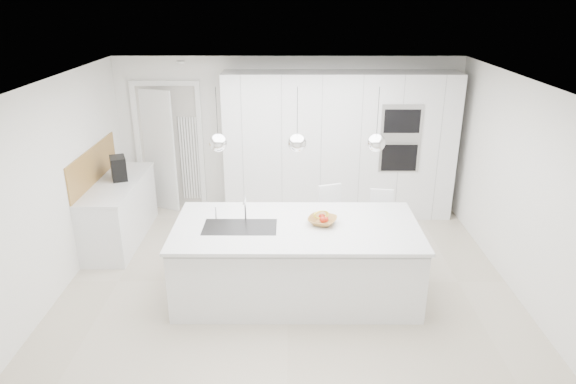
{
  "coord_description": "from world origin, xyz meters",
  "views": [
    {
      "loc": [
        0.02,
        -5.63,
        3.4
      ],
      "look_at": [
        0.0,
        0.3,
        1.1
      ],
      "focal_mm": 32.0,
      "sensor_mm": 36.0,
      "label": 1
    }
  ],
  "objects_px": {
    "island_base": "(296,263)",
    "bar_stool_left": "(330,225)",
    "bar_stool_right": "(381,227)",
    "espresso_machine": "(119,168)",
    "fruit_bowl": "(322,221)"
  },
  "relations": [
    {
      "from": "island_base",
      "to": "bar_stool_left",
      "type": "bearing_deg",
      "value": 63.19
    },
    {
      "from": "island_base",
      "to": "bar_stool_right",
      "type": "distance_m",
      "value": 1.45
    },
    {
      "from": "bar_stool_left",
      "to": "bar_stool_right",
      "type": "height_order",
      "value": "bar_stool_left"
    },
    {
      "from": "island_base",
      "to": "espresso_machine",
      "type": "distance_m",
      "value": 3.07
    },
    {
      "from": "island_base",
      "to": "espresso_machine",
      "type": "relative_size",
      "value": 8.36
    },
    {
      "from": "fruit_bowl",
      "to": "espresso_machine",
      "type": "relative_size",
      "value": 0.98
    },
    {
      "from": "espresso_machine",
      "to": "bar_stool_right",
      "type": "xyz_separation_m",
      "value": [
        3.67,
        -0.74,
        -0.58
      ]
    },
    {
      "from": "espresso_machine",
      "to": "bar_stool_right",
      "type": "relative_size",
      "value": 0.34
    },
    {
      "from": "fruit_bowl",
      "to": "bar_stool_right",
      "type": "height_order",
      "value": "fruit_bowl"
    },
    {
      "from": "island_base",
      "to": "fruit_bowl",
      "type": "distance_m",
      "value": 0.6
    },
    {
      "from": "fruit_bowl",
      "to": "espresso_machine",
      "type": "bearing_deg",
      "value": 151.64
    },
    {
      "from": "fruit_bowl",
      "to": "bar_stool_right",
      "type": "relative_size",
      "value": 0.34
    },
    {
      "from": "fruit_bowl",
      "to": "bar_stool_right",
      "type": "xyz_separation_m",
      "value": [
        0.84,
        0.79,
        -0.45
      ]
    },
    {
      "from": "bar_stool_left",
      "to": "bar_stool_right",
      "type": "distance_m",
      "value": 0.69
    },
    {
      "from": "bar_stool_left",
      "to": "bar_stool_right",
      "type": "bearing_deg",
      "value": -20.28
    }
  ]
}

